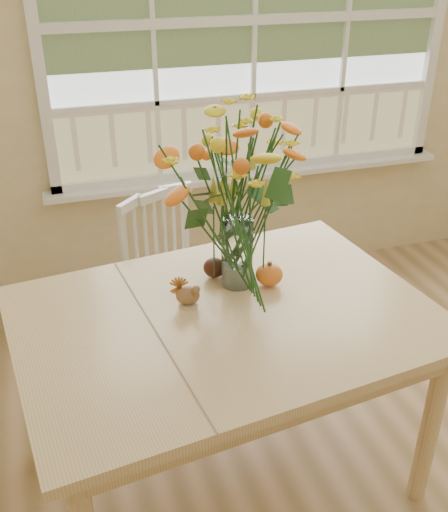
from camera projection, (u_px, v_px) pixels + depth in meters
name	position (u px, v px, depth m)	size (l,w,h in m)	color
wall_back	(252.00, 58.00, 3.29)	(4.00, 0.02, 2.70)	#D7C089
window	(255.00, 23.00, 3.18)	(2.42, 0.12, 1.74)	silver
dining_table	(226.00, 334.00, 2.16)	(1.57, 1.21, 0.78)	tan
windsor_chair	(170.00, 278.00, 2.86)	(0.55, 0.54, 0.90)	white
flower_vase	(238.00, 186.00, 2.10)	(0.56, 0.56, 0.66)	white
pumpkin	(269.00, 275.00, 2.27)	(0.10, 0.10, 0.08)	orange
turkey_figurine	(188.00, 296.00, 2.14)	(0.10, 0.08, 0.11)	#CCB78C
dark_gourd	(214.00, 268.00, 2.32)	(0.13, 0.11, 0.08)	#38160F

